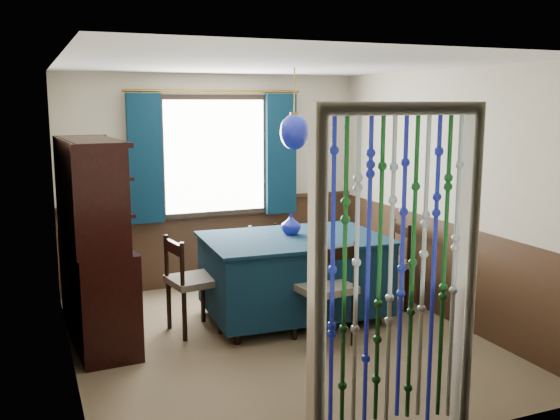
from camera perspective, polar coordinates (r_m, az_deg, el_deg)
name	(u,v)px	position (r m, az deg, el deg)	size (l,w,h in m)	color
floor	(277,339)	(5.92, -0.23, -11.72)	(4.00, 4.00, 0.00)	brown
ceiling	(277,64)	(5.52, -0.25, 13.21)	(4.00, 4.00, 0.00)	silver
wall_back	(214,181)	(7.46, -6.05, 2.65)	(3.60, 3.60, 0.00)	beige
wall_front	(402,258)	(3.84, 11.10, -4.29)	(3.60, 3.60, 0.00)	beige
wall_left	(66,221)	(5.19, -18.98, -0.98)	(4.00, 4.00, 0.00)	beige
wall_right	(443,195)	(6.47, 14.69, 1.29)	(4.00, 4.00, 0.00)	beige
wainscot_back	(215,243)	(7.57, -5.92, -3.00)	(3.60, 3.60, 0.00)	#382315
wainscot_front	(397,373)	(4.10, 10.62, -14.46)	(3.60, 3.60, 0.00)	#382315
wainscot_left	(73,312)	(5.38, -18.37, -8.84)	(4.00, 4.00, 0.00)	#382315
wainscot_right	(439,268)	(6.61, 14.30, -5.15)	(4.00, 4.00, 0.00)	#382315
window	(215,156)	(7.38, -5.99, 4.92)	(1.32, 0.12, 1.42)	black
doorway	(396,287)	(3.95, 10.52, -6.92)	(1.16, 0.12, 2.18)	silver
dining_table	(294,272)	(6.29, 1.26, -5.73)	(1.82, 1.30, 0.85)	#0A2336
chair_near	(326,290)	(5.67, 4.23, -7.26)	(0.52, 0.50, 0.97)	black
chair_far	(268,260)	(7.00, -1.06, -4.58)	(0.44, 0.43, 0.81)	black
chair_left	(190,282)	(6.01, -8.19, -6.51)	(0.51, 0.53, 0.93)	black
chair_right	(386,263)	(6.74, 9.71, -4.77)	(0.49, 0.51, 0.93)	black
sideboard	(96,273)	(5.96, -16.48, -5.56)	(0.58, 1.45, 1.86)	black
pendant_lamp	(294,132)	(6.07, 1.31, 7.17)	(0.28, 0.28, 0.78)	olive
vase_table	(291,225)	(6.30, 1.01, -1.39)	(0.18, 0.18, 0.19)	navy
bowl_shelf	(103,206)	(5.53, -15.86, 0.32)	(0.23, 0.23, 0.06)	beige
vase_sideboard	(97,225)	(6.17, -16.40, -1.33)	(0.18, 0.18, 0.19)	beige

